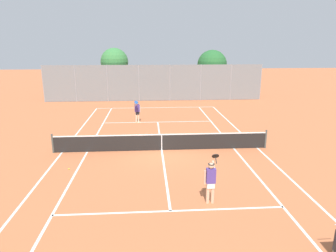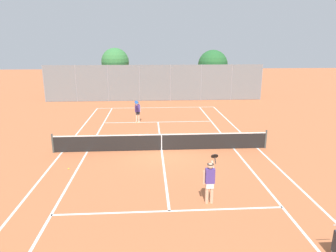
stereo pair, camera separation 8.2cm
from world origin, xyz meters
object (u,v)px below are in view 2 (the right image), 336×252
tennis_net (162,142)px  player_near_side (210,180)px  loose_tennis_ball_0 (69,169)px  player_far_left (138,110)px  tree_behind_left (116,63)px  loose_tennis_ball_1 (208,134)px  tree_behind_right (214,66)px

tennis_net → player_near_side: 6.11m
loose_tennis_ball_0 → player_near_side: bearing=-30.1°
player_near_side → player_far_left: size_ratio=1.00×
tennis_net → tree_behind_left: size_ratio=2.20×
loose_tennis_ball_0 → tree_behind_left: tree_behind_left is taller
loose_tennis_ball_0 → loose_tennis_ball_1: size_ratio=1.00×
tennis_net → player_far_left: 6.62m
player_near_side → loose_tennis_ball_0: player_near_side is taller
tree_behind_left → tree_behind_right: 10.80m
tennis_net → player_far_left: (-1.54, 6.43, 0.42)m
player_far_left → loose_tennis_ball_0: size_ratio=26.88×
tennis_net → tree_behind_right: bearing=69.5°
tennis_net → player_near_side: (1.52, -5.90, 0.42)m
tennis_net → player_far_left: bearing=103.5°
loose_tennis_ball_1 → tree_behind_right: size_ratio=0.01×
loose_tennis_ball_1 → player_far_left: bearing=143.1°
player_near_side → tree_behind_left: (-5.77, 23.67, 2.94)m
loose_tennis_ball_0 → tree_behind_right: size_ratio=0.01×
player_near_side → tree_behind_left: 24.54m
tennis_net → loose_tennis_ball_0: tennis_net is taller
loose_tennis_ball_1 → tree_behind_left: (-7.44, 14.90, 3.84)m
tennis_net → player_near_side: size_ratio=6.76×
tree_behind_left → tennis_net: bearing=-76.6°
loose_tennis_ball_0 → loose_tennis_ball_1: same height
tennis_net → loose_tennis_ball_0: (-4.53, -2.40, -0.48)m
player_near_side → tree_behind_right: size_ratio=0.34×
player_far_left → loose_tennis_ball_0: (-2.99, -8.83, -0.89)m
loose_tennis_ball_0 → loose_tennis_ball_1: 9.35m
tree_behind_right → player_near_side: bearing=-102.1°
player_near_side → tree_behind_right: tree_behind_right is taller
player_far_left → loose_tennis_ball_0: 9.36m
player_near_side → loose_tennis_ball_1: bearing=79.2°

